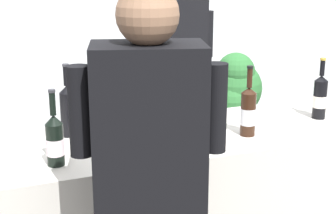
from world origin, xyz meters
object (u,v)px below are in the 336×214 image
Objects in this scene: wine_bottle_1 at (164,110)px; person_server at (171,107)px; wine_bottle_0 at (155,127)px; wine_bottle_3 at (320,97)px; wine_glass at (177,116)px; potted_shrub at (233,98)px; wine_bottle_4 at (68,109)px; wine_bottle_5 at (55,140)px; wine_bottle_6 at (136,117)px; wine_bottle_2 at (248,111)px.

person_server is at bearing 65.12° from wine_bottle_1.
wine_bottle_0 is 1.03m from wine_bottle_3.
wine_glass is (-0.87, -0.05, 0.00)m from wine_bottle_3.
wine_bottle_3 is at bearing -99.56° from potted_shrub.
person_server reaches higher than wine_bottle_0.
wine_glass is (0.47, -0.27, -0.01)m from wine_bottle_4.
wine_bottle_3 is 0.87m from wine_glass.
wine_bottle_4 is 0.38m from wine_bottle_5.
potted_shrub is (0.23, 1.36, -0.37)m from wine_bottle_3.
wine_bottle_3 is at bearing -9.15° from wine_bottle_4.
wine_bottle_3 is 1.47m from wine_bottle_5.
wine_bottle_0 is 1.06× the size of wine_bottle_6.
person_server is at bearing -141.85° from potted_shrub.
wine_bottle_1 is 0.29× the size of potted_shrub.
wine_bottle_5 is at bearing -171.60° from wine_glass.
wine_bottle_2 is 1.04× the size of wine_bottle_3.
wine_bottle_6 is at bearing 96.36° from wine_bottle_0.
wine_bottle_2 reaches higher than wine_glass.
person_server is 1.05m from potted_shrub.
wine_bottle_1 is at bearing -131.13° from potted_shrub.
wine_bottle_2 is at bearing -21.29° from wine_bottle_4.
wine_bottle_6 is (0.30, -0.17, -0.03)m from wine_bottle_4.
wine_bottle_0 is 0.49m from wine_bottle_4.
potted_shrub is at bearing 41.70° from wine_bottle_5.
person_server is 1.65× the size of potted_shrub.
wine_bottle_5 is (-0.95, -0.04, -0.01)m from wine_bottle_2.
wine_bottle_1 is 0.42m from wine_bottle_2.
wine_bottle_0 is 1.00m from person_server.
wine_bottle_0 reaches higher than wine_bottle_6.
wine_bottle_0 is at bearing -171.36° from wine_bottle_3.
wine_glass is at bearing -30.01° from wine_bottle_4.
wine_bottle_4 is 0.93m from person_server.
wine_glass is at bearing -109.93° from person_server.
wine_bottle_0 is at bearing -146.00° from wine_glass.
wine_glass is (0.15, 0.10, 0.01)m from wine_bottle_0.
wine_bottle_1 is 0.86× the size of wine_bottle_4.
person_server is at bearing 70.07° from wine_glass.
wine_glass is (-0.36, 0.05, 0.00)m from wine_bottle_2.
wine_bottle_1 reaches higher than wine_bottle_6.
potted_shrub is (0.82, 0.64, -0.18)m from person_server.
wine_bottle_0 is at bearing -119.02° from wine_bottle_1.
wine_bottle_0 is at bearing -49.25° from wine_bottle_4.
wine_bottle_3 is at bearing 3.59° from wine_glass.
wine_bottle_2 reaches higher than wine_bottle_6.
wine_bottle_3 is 1.17× the size of wine_bottle_6.
wine_glass is at bearing -31.20° from wine_bottle_6.
person_server reaches higher than wine_bottle_2.
wine_glass is at bearing 171.83° from wine_bottle_2.
wine_bottle_1 is 1.64× the size of wine_glass.
wine_bottle_5 is at bearing -135.30° from person_server.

